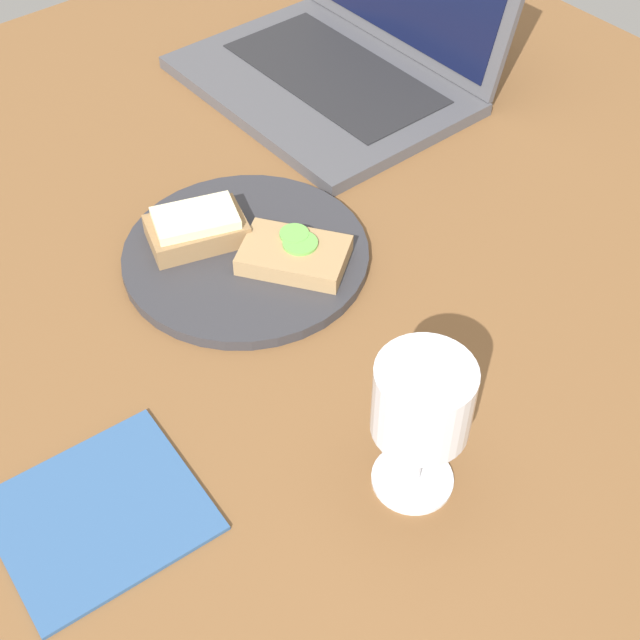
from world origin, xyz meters
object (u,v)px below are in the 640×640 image
object	(u,v)px
laptop	(348,51)
plate	(246,255)
napkin	(99,514)
sandwich_with_cheese	(197,228)
sandwich_with_cucumber	(294,254)
wine_glass	(422,405)

from	to	relation	value
laptop	plate	bearing A→B (deg)	-57.20
laptop	napkin	world-z (taller)	laptop
sandwich_with_cheese	laptop	bearing A→B (deg)	114.48
plate	laptop	xyz separation A→B (cm)	(-19.54, 30.32, 3.30)
plate	sandwich_with_cucumber	world-z (taller)	sandwich_with_cucumber
wine_glass	laptop	distance (cm)	61.33
laptop	sandwich_with_cucumber	bearing A→B (deg)	-48.91
sandwich_with_cheese	plate	bearing A→B (deg)	31.72
plate	laptop	distance (cm)	36.22
laptop	napkin	size ratio (longest dim) A/B	2.24
wine_glass	plate	bearing A→B (deg)	170.19
plate	wine_glass	distance (cm)	31.92
sandwich_with_cheese	wine_glass	bearing A→B (deg)	-4.03
plate	napkin	world-z (taller)	plate
wine_glass	laptop	world-z (taller)	laptop
plate	sandwich_with_cheese	size ratio (longest dim) A/B	2.25
sandwich_with_cucumber	sandwich_with_cheese	bearing A→B (deg)	-147.95
plate	sandwich_with_cucumber	xyz separation A→B (cm)	(4.44, 2.82, 1.60)
sandwich_with_cucumber	sandwich_with_cheese	size ratio (longest dim) A/B	1.12
plate	laptop	world-z (taller)	laptop
sandwich_with_cheese	napkin	world-z (taller)	sandwich_with_cheese
sandwich_with_cucumber	plate	bearing A→B (deg)	-147.62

